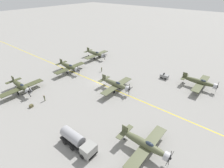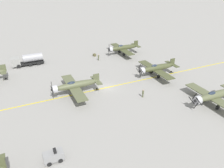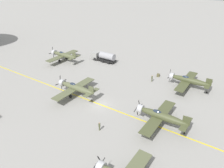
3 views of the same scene
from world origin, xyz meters
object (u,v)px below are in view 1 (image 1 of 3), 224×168
at_px(tow_tractor, 164,76).
at_px(ground_crew_inspecting, 102,69).
at_px(airplane_far_left, 200,82).
at_px(airplane_near_left, 96,54).
at_px(airplane_far_right, 145,144).
at_px(fuel_tanker, 78,141).
at_px(airplane_near_right, 21,86).
at_px(airplane_mid_center, 116,84).
at_px(supply_crate_by_tanker, 31,106).
at_px(ground_crew_walking, 44,98).
at_px(airplane_near_center, 69,67).

relative_size(tow_tractor, ground_crew_inspecting, 1.55).
bearing_deg(airplane_far_left, airplane_near_left, -86.96).
xyz_separation_m(airplane_far_right, fuel_tanker, (6.92, -10.25, -0.50)).
height_order(airplane_far_right, airplane_near_right, airplane_far_right).
bearing_deg(airplane_near_left, airplane_far_right, 38.84).
bearing_deg(airplane_far_left, fuel_tanker, -16.43).
xyz_separation_m(airplane_far_left, airplane_mid_center, (16.53, -18.15, -0.00)).
distance_m(airplane_far_right, supply_crate_by_tanker, 29.46).
bearing_deg(ground_crew_walking, airplane_far_left, 137.75).
relative_size(airplane_near_right, ground_crew_inspecting, 7.14).
distance_m(ground_crew_walking, ground_crew_inspecting, 22.68).
xyz_separation_m(airplane_mid_center, ground_crew_walking, (15.91, -11.32, -1.07)).
bearing_deg(ground_crew_inspecting, airplane_mid_center, 59.86).
height_order(airplane_near_center, airplane_near_left, airplane_near_center).
relative_size(airplane_near_left, airplane_far_right, 1.00).
xyz_separation_m(airplane_near_center, ground_crew_inspecting, (-7.32, 8.28, -1.09)).
bearing_deg(airplane_mid_center, supply_crate_by_tanker, -33.41).
distance_m(airplane_near_left, airplane_far_right, 48.21).
distance_m(airplane_near_center, airplane_mid_center, 19.94).
bearing_deg(supply_crate_by_tanker, ground_crew_inspecting, -179.69).
relative_size(airplane_mid_center, ground_crew_walking, 6.97).
bearing_deg(airplane_near_left, airplane_mid_center, 40.80).
relative_size(tow_tractor, supply_crate_by_tanker, 3.09).
bearing_deg(airplane_far_right, tow_tractor, -168.78).
height_order(tow_tractor, supply_crate_by_tanker, tow_tractor).
relative_size(airplane_near_right, airplane_mid_center, 1.00).
distance_m(airplane_near_left, airplane_near_right, 32.27).
bearing_deg(ground_crew_inspecting, airplane_near_right, -18.54).
xyz_separation_m(fuel_tanker, ground_crew_inspecting, (-27.22, -18.67, -0.59)).
relative_size(airplane_near_right, tow_tractor, 4.62).
xyz_separation_m(airplane_near_left, fuel_tanker, (35.09, 28.87, -0.50)).
xyz_separation_m(tow_tractor, ground_crew_walking, (31.72, -18.97, 0.15)).
distance_m(airplane_far_left, airplane_near_center, 41.74).
bearing_deg(airplane_far_right, airplane_near_left, -132.69).
height_order(airplane_far_left, tow_tractor, airplane_far_left).
xyz_separation_m(airplane_near_left, tow_tractor, (-1.18, 29.49, -1.22)).
distance_m(airplane_near_left, ground_crew_walking, 32.32).
distance_m(airplane_mid_center, fuel_tanker, 21.64).
relative_size(airplane_far_right, supply_crate_by_tanker, 14.25).
bearing_deg(fuel_tanker, airplane_near_right, -96.14).
distance_m(airplane_far_left, supply_crate_by_tanker, 46.78).
relative_size(airplane_far_right, ground_crew_walking, 6.97).
xyz_separation_m(airplane_near_center, fuel_tanker, (19.90, 26.95, -0.50)).
relative_size(ground_crew_walking, ground_crew_inspecting, 1.02).
relative_size(airplane_far_right, ground_crew_inspecting, 7.14).
bearing_deg(airplane_far_left, airplane_mid_center, -47.35).
xyz_separation_m(airplane_near_right, ground_crew_inspecting, (-24.34, 8.16, -1.09)).
bearing_deg(fuel_tanker, tow_tractor, 179.01).
xyz_separation_m(airplane_far_left, tow_tractor, (0.72, -10.50, -1.22)).
xyz_separation_m(airplane_far_right, supply_crate_by_tanker, (6.06, -28.78, -1.66)).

